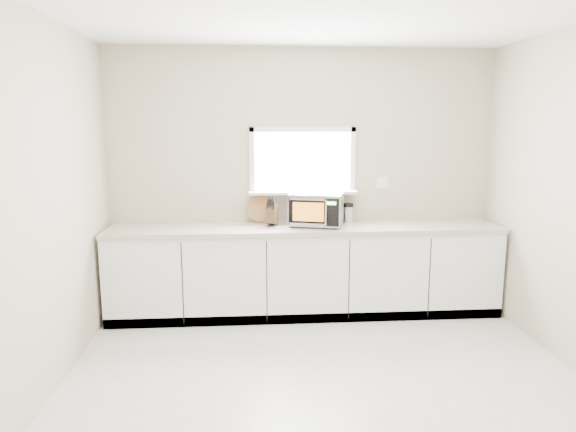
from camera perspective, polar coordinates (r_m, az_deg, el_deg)
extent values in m
plane|color=beige|center=(3.89, 4.73, -19.57)|extent=(4.00, 4.00, 0.00)
cube|color=#B4A88F|center=(5.39, 1.60, 4.01)|extent=(4.00, 0.02, 2.70)
cube|color=white|center=(5.36, 1.62, 6.12)|extent=(1.00, 0.02, 0.60)
cube|color=white|center=(5.33, 1.68, 2.63)|extent=(1.12, 0.16, 0.03)
cube|color=white|center=(5.33, 1.66, 9.59)|extent=(1.10, 0.04, 0.05)
cube|color=white|center=(5.38, 1.62, 2.65)|extent=(1.10, 0.04, 0.05)
cube|color=white|center=(5.32, -4.03, 6.06)|extent=(0.05, 0.04, 0.70)
cube|color=white|center=(5.42, 7.19, 6.09)|extent=(0.05, 0.04, 0.70)
cube|color=white|center=(5.54, 10.40, 3.70)|extent=(0.12, 0.01, 0.12)
cube|color=white|center=(5.28, 1.89, -6.22)|extent=(3.92, 0.60, 0.88)
cube|color=#B4AC95|center=(5.16, 1.93, -1.34)|extent=(3.92, 0.64, 0.04)
cylinder|color=black|center=(5.08, 0.52, -1.18)|extent=(0.02, 0.02, 0.02)
cylinder|color=black|center=(5.38, 1.15, -0.55)|extent=(0.02, 0.02, 0.02)
cylinder|color=black|center=(5.02, 5.35, -1.37)|extent=(0.02, 0.02, 0.02)
cylinder|color=black|center=(5.32, 5.72, -0.72)|extent=(0.02, 0.02, 0.02)
cube|color=#B1B3B8|center=(5.17, 3.19, 0.81)|extent=(0.60, 0.52, 0.31)
cube|color=black|center=(4.97, 2.85, 0.45)|extent=(0.48, 0.15, 0.27)
cube|color=orange|center=(4.97, 2.26, 0.46)|extent=(0.29, 0.09, 0.18)
cylinder|color=silver|center=(4.93, 4.22, 0.35)|extent=(0.02, 0.02, 0.24)
cube|color=black|center=(4.95, 4.84, 0.37)|extent=(0.12, 0.04, 0.26)
cube|color=#19FF33|center=(4.92, 4.85, 1.42)|extent=(0.08, 0.03, 0.03)
cube|color=silver|center=(5.15, 3.21, 2.55)|extent=(0.60, 0.52, 0.01)
cube|color=#48321A|center=(5.16, -1.79, 0.29)|extent=(0.16, 0.23, 0.25)
cube|color=black|center=(5.11, -2.26, 1.32)|extent=(0.03, 0.04, 0.09)
cube|color=black|center=(5.10, -1.95, 1.42)|extent=(0.03, 0.04, 0.09)
cube|color=black|center=(5.09, -1.63, 1.19)|extent=(0.03, 0.04, 0.09)
cube|color=black|center=(5.10, -2.10, 1.64)|extent=(0.03, 0.04, 0.09)
cube|color=black|center=(5.09, -1.74, 1.63)|extent=(0.03, 0.04, 0.09)
cylinder|color=#A86741|center=(5.34, -3.11, 0.80)|extent=(0.28, 0.07, 0.28)
cylinder|color=#B1B3B8|center=(5.40, 6.68, 0.21)|extent=(0.13, 0.13, 0.16)
cylinder|color=black|center=(5.39, 6.71, 1.24)|extent=(0.12, 0.12, 0.04)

